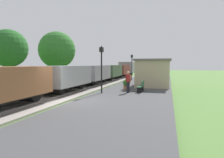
{
  "coord_description": "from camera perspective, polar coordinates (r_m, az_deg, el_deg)",
  "views": [
    {
      "loc": [
        5.9,
        -11.03,
        2.5
      ],
      "look_at": [
        1.11,
        5.97,
        1.21
      ],
      "focal_mm": 32.23,
      "sensor_mm": 36.0,
      "label": 1
    }
  ],
  "objects": [
    {
      "name": "ground_plane",
      "position": [
        12.76,
        -12.26,
        -7.23
      ],
      "size": [
        160.0,
        160.0,
        0.0
      ],
      "primitive_type": "plane",
      "color": "#517A38"
    },
    {
      "name": "potted_planter",
      "position": [
        18.16,
        4.13,
        -1.45
      ],
      "size": [
        0.64,
        0.64,
        0.92
      ],
      "color": "#9E6642",
      "rests_on": "platform_slab"
    },
    {
      "name": "station_hut",
      "position": [
        21.62,
        11.74,
        1.84
      ],
      "size": [
        3.5,
        5.8,
        2.78
      ],
      "color": "tan",
      "rests_on": "platform_slab"
    },
    {
      "name": "rail_far",
      "position": [
        14.44,
        -23.33,
        -5.38
      ],
      "size": [
        0.07,
        60.0,
        0.14
      ],
      "primitive_type": "cube",
      "color": "slate",
      "rests_on": "track_ballast"
    },
    {
      "name": "freight_train",
      "position": [
        26.95,
        -2.22,
        1.95
      ],
      "size": [
        2.5,
        39.2,
        2.72
      ],
      "color": "brown",
      "rests_on": "rail_near"
    },
    {
      "name": "tree_trackside_far",
      "position": [
        27.11,
        -15.34,
        7.94
      ],
      "size": [
        4.71,
        4.71,
        6.71
      ],
      "color": "#4C3823",
      "rests_on": "ground"
    },
    {
      "name": "person_waiting",
      "position": [
        16.01,
        4.61,
        -0.56
      ],
      "size": [
        0.39,
        0.45,
        1.71
      ],
      "rotation": [
        0.0,
        0.0,
        2.67
      ],
      "color": "black",
      "rests_on": "platform_slab"
    },
    {
      "name": "tree_trackside_mid",
      "position": [
        22.08,
        -27.31,
        7.73
      ],
      "size": [
        3.65,
        3.65,
        5.88
      ],
      "color": "#4C3823",
      "rests_on": "ground"
    },
    {
      "name": "track_ballast",
      "position": [
        14.02,
        -21.01,
        -6.13
      ],
      "size": [
        3.8,
        60.0,
        0.12
      ],
      "primitive_type": "cube",
      "color": "gray",
      "rests_on": "ground"
    },
    {
      "name": "bench_near_hut",
      "position": [
        16.65,
        8.32,
        -2.0
      ],
      "size": [
        0.42,
        1.5,
        0.91
      ],
      "color": "#1E4C2D",
      "rests_on": "platform_slab"
    },
    {
      "name": "lamp_post_near",
      "position": [
        15.61,
        -2.99,
        5.27
      ],
      "size": [
        0.28,
        0.28,
        3.7
      ],
      "color": "black",
      "rests_on": "platform_slab"
    },
    {
      "name": "platform_slab",
      "position": [
        11.6,
        1.95,
        -7.65
      ],
      "size": [
        6.0,
        60.0,
        0.25
      ],
      "primitive_type": "cube",
      "color": "#424244",
      "rests_on": "ground"
    },
    {
      "name": "rail_near",
      "position": [
        13.58,
        -18.58,
        -5.84
      ],
      "size": [
        0.07,
        60.0,
        0.14
      ],
      "primitive_type": "cube",
      "color": "slate",
      "rests_on": "track_ballast"
    },
    {
      "name": "lamp_post_far",
      "position": [
        28.57,
        5.65,
        4.76
      ],
      "size": [
        0.28,
        0.28,
        3.7
      ],
      "color": "black",
      "rests_on": "platform_slab"
    }
  ]
}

